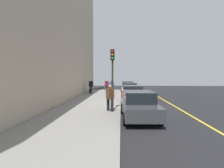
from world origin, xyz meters
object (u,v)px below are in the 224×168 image
(parked_car_red, at_px, (133,94))
(pedestrian_brown_coat, at_px, (110,97))
(parked_car_charcoal, at_px, (139,105))
(pedestrian_burgundy_coat, at_px, (107,85))
(rolling_suitcase, at_px, (90,91))
(traffic_light_pole, at_px, (113,69))
(parked_car_white, at_px, (129,89))
(pedestrian_black_coat, at_px, (91,86))
(parked_car_green, at_px, (128,86))
(pedestrian_blue_coat, at_px, (112,88))

(parked_car_red, bearing_deg, pedestrian_brown_coat, -20.20)
(parked_car_charcoal, relative_size, pedestrian_burgundy_coat, 2.60)
(rolling_suitcase, bearing_deg, traffic_light_pole, 16.80)
(parked_car_white, height_order, parked_car_charcoal, same)
(rolling_suitcase, bearing_deg, parked_car_charcoal, 21.03)
(parked_car_charcoal, relative_size, pedestrian_black_coat, 2.53)
(parked_car_white, xyz_separation_m, parked_car_charcoal, (11.64, 0.01, -0.00))
(parked_car_green, bearing_deg, pedestrian_burgundy_coat, -45.65)
(parked_car_white, relative_size, rolling_suitcase, 4.99)
(parked_car_red, relative_size, parked_car_charcoal, 0.99)
(parked_car_white, distance_m, traffic_light_pole, 10.26)
(parked_car_red, bearing_deg, pedestrian_burgundy_coat, -160.83)
(parked_car_green, distance_m, parked_car_white, 5.57)
(traffic_light_pole, xyz_separation_m, rolling_suitcase, (-10.94, -3.30, -2.39))
(parked_car_white, bearing_deg, parked_car_green, 179.99)
(parked_car_charcoal, xyz_separation_m, pedestrian_burgundy_coat, (-14.36, -2.92, 0.30))
(pedestrian_blue_coat, height_order, pedestrian_brown_coat, pedestrian_blue_coat)
(pedestrian_brown_coat, xyz_separation_m, pedestrian_black_coat, (-11.71, -3.13, 0.04))
(traffic_light_pole, bearing_deg, rolling_suitcase, -163.20)
(parked_car_charcoal, bearing_deg, traffic_light_pole, -137.61)
(parked_car_green, bearing_deg, parked_car_charcoal, 0.02)
(pedestrian_brown_coat, xyz_separation_m, traffic_light_pole, (-0.40, 0.14, 1.80))
(pedestrian_brown_coat, bearing_deg, traffic_light_pole, 160.92)
(parked_car_white, distance_m, parked_car_red, 5.70)
(traffic_light_pole, bearing_deg, pedestrian_black_coat, -163.87)
(pedestrian_blue_coat, relative_size, rolling_suitcase, 1.83)
(parked_car_green, xyz_separation_m, parked_car_white, (5.57, -0.00, 0.00))
(parked_car_charcoal, xyz_separation_m, pedestrian_brown_coat, (-1.31, -1.70, 0.28))
(pedestrian_black_coat, bearing_deg, pedestrian_burgundy_coat, 125.07)
(pedestrian_blue_coat, xyz_separation_m, pedestrian_brown_coat, (8.36, 0.34, -0.04))
(pedestrian_blue_coat, bearing_deg, pedestrian_brown_coat, 2.31)
(pedestrian_blue_coat, bearing_deg, parked_car_white, 134.11)
(parked_car_red, xyz_separation_m, pedestrian_blue_coat, (-3.74, -2.04, 0.32))
(parked_car_white, relative_size, pedestrian_burgundy_coat, 2.79)
(pedestrian_blue_coat, distance_m, traffic_light_pole, 8.17)
(parked_car_red, height_order, pedestrian_black_coat, pedestrian_black_coat)
(pedestrian_burgundy_coat, distance_m, pedestrian_brown_coat, 13.10)
(parked_car_red, bearing_deg, pedestrian_black_coat, -145.71)
(parked_car_charcoal, bearing_deg, parked_car_red, 179.97)
(parked_car_white, xyz_separation_m, pedestrian_brown_coat, (10.32, -1.69, 0.28))
(parked_car_red, relative_size, pedestrian_brown_coat, 2.61)
(parked_car_green, relative_size, pedestrian_blue_coat, 2.43)
(pedestrian_black_coat, height_order, rolling_suitcase, pedestrian_black_coat)
(pedestrian_burgundy_coat, xyz_separation_m, pedestrian_black_coat, (1.34, -1.90, 0.03))
(pedestrian_burgundy_coat, bearing_deg, pedestrian_blue_coat, 10.79)
(pedestrian_black_coat, bearing_deg, traffic_light_pole, 16.13)
(pedestrian_burgundy_coat, xyz_separation_m, pedestrian_brown_coat, (13.04, 1.23, -0.01))
(parked_car_green, distance_m, pedestrian_blue_coat, 7.81)
(pedestrian_burgundy_coat, relative_size, pedestrian_brown_coat, 1.01)
(pedestrian_burgundy_coat, height_order, pedestrian_black_coat, pedestrian_black_coat)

